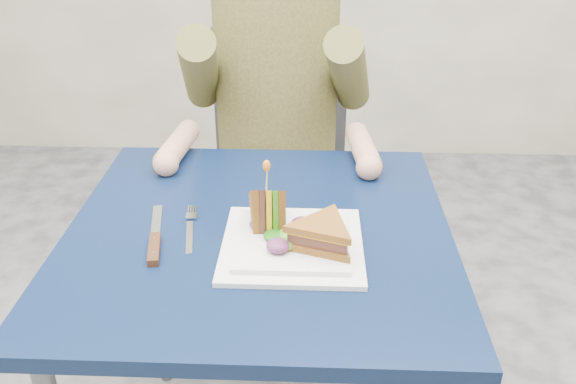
{
  "coord_description": "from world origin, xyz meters",
  "views": [
    {
      "loc": [
        0.1,
        -1.02,
        1.35
      ],
      "look_at": [
        0.06,
        -0.02,
        0.82
      ],
      "focal_mm": 38.0,
      "sensor_mm": 36.0,
      "label": 1
    }
  ],
  "objects_px": {
    "diner": "(276,53)",
    "knife": "(155,244)",
    "sandwich_flat": "(323,235)",
    "sandwich_upright": "(267,210)",
    "chair": "(279,161)",
    "table": "(260,261)",
    "plate": "(292,243)",
    "fork": "(190,229)"
  },
  "relations": [
    {
      "from": "sandwich_flat",
      "to": "sandwich_upright",
      "type": "bearing_deg",
      "value": 146.02
    },
    {
      "from": "fork",
      "to": "sandwich_upright",
      "type": "bearing_deg",
      "value": -2.3
    },
    {
      "from": "table",
      "to": "sandwich_flat",
      "type": "distance_m",
      "value": 0.2
    },
    {
      "from": "diner",
      "to": "sandwich_upright",
      "type": "distance_m",
      "value": 0.64
    },
    {
      "from": "chair",
      "to": "sandwich_flat",
      "type": "relative_size",
      "value": 5.05
    },
    {
      "from": "plate",
      "to": "fork",
      "type": "distance_m",
      "value": 0.21
    },
    {
      "from": "chair",
      "to": "diner",
      "type": "distance_m",
      "value": 0.39
    },
    {
      "from": "fork",
      "to": "table",
      "type": "bearing_deg",
      "value": 7.2
    },
    {
      "from": "chair",
      "to": "fork",
      "type": "xyz_separation_m",
      "value": [
        -0.13,
        -0.73,
        0.19
      ]
    },
    {
      "from": "diner",
      "to": "knife",
      "type": "distance_m",
      "value": 0.73
    },
    {
      "from": "table",
      "to": "knife",
      "type": "relative_size",
      "value": 3.4
    },
    {
      "from": "diner",
      "to": "sandwich_flat",
      "type": "height_order",
      "value": "diner"
    },
    {
      "from": "chair",
      "to": "plate",
      "type": "height_order",
      "value": "chair"
    },
    {
      "from": "table",
      "to": "diner",
      "type": "relative_size",
      "value": 1.01
    },
    {
      "from": "sandwich_upright",
      "to": "sandwich_flat",
      "type": "bearing_deg",
      "value": -33.98
    },
    {
      "from": "plate",
      "to": "sandwich_upright",
      "type": "distance_m",
      "value": 0.08
    },
    {
      "from": "table",
      "to": "diner",
      "type": "xyz_separation_m",
      "value": [
        -0.0,
        0.6,
        0.26
      ]
    },
    {
      "from": "knife",
      "to": "table",
      "type": "bearing_deg",
      "value": 21.7
    },
    {
      "from": "table",
      "to": "sandwich_flat",
      "type": "relative_size",
      "value": 4.07
    },
    {
      "from": "diner",
      "to": "sandwich_upright",
      "type": "relative_size",
      "value": 5.42
    },
    {
      "from": "fork",
      "to": "sandwich_flat",
      "type": "bearing_deg",
      "value": -16.57
    },
    {
      "from": "table",
      "to": "sandwich_flat",
      "type": "height_order",
      "value": "sandwich_flat"
    },
    {
      "from": "sandwich_upright",
      "to": "knife",
      "type": "bearing_deg",
      "value": -165.93
    },
    {
      "from": "sandwich_upright",
      "to": "fork",
      "type": "distance_m",
      "value": 0.16
    },
    {
      "from": "knife",
      "to": "fork",
      "type": "bearing_deg",
      "value": 46.17
    },
    {
      "from": "plate",
      "to": "sandwich_upright",
      "type": "bearing_deg",
      "value": 137.36
    },
    {
      "from": "chair",
      "to": "knife",
      "type": "height_order",
      "value": "chair"
    },
    {
      "from": "chair",
      "to": "sandwich_upright",
      "type": "distance_m",
      "value": 0.78
    },
    {
      "from": "table",
      "to": "chair",
      "type": "xyz_separation_m",
      "value": [
        0.0,
        0.72,
        -0.11
      ]
    },
    {
      "from": "diner",
      "to": "knife",
      "type": "relative_size",
      "value": 3.38
    },
    {
      "from": "plate",
      "to": "table",
      "type": "bearing_deg",
      "value": 135.25
    },
    {
      "from": "sandwich_flat",
      "to": "knife",
      "type": "bearing_deg",
      "value": 176.71
    },
    {
      "from": "table",
      "to": "chair",
      "type": "distance_m",
      "value": 0.72
    },
    {
      "from": "plate",
      "to": "knife",
      "type": "relative_size",
      "value": 1.18
    },
    {
      "from": "plate",
      "to": "chair",
      "type": "bearing_deg",
      "value": 94.99
    },
    {
      "from": "chair",
      "to": "sandwich_flat",
      "type": "xyz_separation_m",
      "value": [
        0.12,
        -0.81,
        0.23
      ]
    },
    {
      "from": "table",
      "to": "sandwich_upright",
      "type": "xyz_separation_m",
      "value": [
        0.02,
        -0.02,
        0.13
      ]
    },
    {
      "from": "knife",
      "to": "chair",
      "type": "bearing_deg",
      "value": 76.61
    },
    {
      "from": "fork",
      "to": "knife",
      "type": "xyz_separation_m",
      "value": [
        -0.06,
        -0.06,
        0.0
      ]
    },
    {
      "from": "chair",
      "to": "sandwich_flat",
      "type": "distance_m",
      "value": 0.85
    },
    {
      "from": "chair",
      "to": "knife",
      "type": "bearing_deg",
      "value": -103.39
    },
    {
      "from": "chair",
      "to": "sandwich_upright",
      "type": "height_order",
      "value": "chair"
    }
  ]
}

